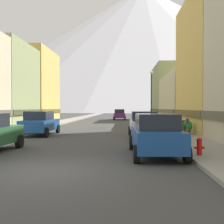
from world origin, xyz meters
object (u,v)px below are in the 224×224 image
object	(u,v)px
car_right_0	(156,135)
pedestrian_0	(44,119)
fire_hydrant_near	(199,146)
streetlamp_right	(151,90)
parking_meter_near	(187,127)
car_right_1	(144,124)
trash_bin_right	(180,127)
potted_plant_0	(175,123)
potted_plant_2	(187,127)
car_left_1	(40,123)
car_driving_0	(120,114)
potted_plant_1	(184,125)

from	to	relation	value
car_right_0	pedestrian_0	bearing A→B (deg)	119.74
fire_hydrant_near	streetlamp_right	distance (m)	19.11
car_right_0	parking_meter_near	xyz separation A→B (m)	(1.95, 2.77, 0.11)
car_right_1	trash_bin_right	xyz separation A→B (m)	(2.55, 0.62, -0.26)
car_right_1	potted_plant_0	size ratio (longest dim) A/B	4.95
streetlamp_right	potted_plant_2	bearing A→B (deg)	-80.49
car_left_1	car_driving_0	world-z (taller)	same
car_driving_0	fire_hydrant_near	xyz separation A→B (m)	(3.85, -35.38, -0.37)
parking_meter_near	streetlamp_right	size ratio (longest dim) A/B	0.23
car_left_1	car_right_0	world-z (taller)	same
pedestrian_0	car_driving_0	bearing A→B (deg)	65.37
parking_meter_near	car_driving_0	bearing A→B (deg)	97.40
car_right_1	streetlamp_right	distance (m)	11.51
car_driving_0	potted_plant_1	distance (m)	25.83
car_driving_0	car_right_0	bearing A→B (deg)	-86.37
car_driving_0	potted_plant_2	world-z (taller)	car_driving_0
fire_hydrant_near	trash_bin_right	distance (m)	8.49
trash_bin_right	streetlamp_right	size ratio (longest dim) A/B	0.17
car_left_1	fire_hydrant_near	bearing A→B (deg)	-44.38
potted_plant_1	potted_plant_2	world-z (taller)	potted_plant_1
car_left_1	pedestrian_0	xyz separation A→B (m)	(-2.45, 9.20, -0.05)
potted_plant_0	trash_bin_right	bearing A→B (deg)	-96.86
fire_hydrant_near	parking_meter_near	xyz separation A→B (m)	(0.30, 3.43, 0.49)
car_right_0	potted_plant_0	bearing A→B (deg)	76.36
car_driving_0	pedestrian_0	world-z (taller)	car_driving_0
parking_meter_near	potted_plant_1	size ratio (longest dim) A/B	1.40
streetlamp_right	parking_meter_near	bearing A→B (deg)	-88.51
potted_plant_1	car_left_1	bearing A→B (deg)	-174.32
trash_bin_right	pedestrian_0	size ratio (longest dim) A/B	0.64
potted_plant_0	pedestrian_0	bearing A→B (deg)	161.58
trash_bin_right	car_right_1	bearing A→B (deg)	-166.25
potted_plant_0	potted_plant_2	bearing A→B (deg)	-90.00
potted_plant_1	pedestrian_0	size ratio (longest dim) A/B	0.62
car_driving_0	parking_meter_near	size ratio (longest dim) A/B	3.31
car_right_0	parking_meter_near	world-z (taller)	car_right_0
car_left_1	car_right_1	size ratio (longest dim) A/B	1.00
fire_hydrant_near	parking_meter_near	size ratio (longest dim) A/B	0.53
car_left_1	car_right_0	xyz separation A→B (m)	(7.60, -8.39, 0.00)
trash_bin_right	potted_plant_0	world-z (taller)	trash_bin_right
potted_plant_2	car_driving_0	bearing A→B (deg)	101.54
parking_meter_near	potted_plant_1	world-z (taller)	parking_meter_near
car_driving_0	streetlamp_right	size ratio (longest dim) A/B	0.75
fire_hydrant_near	potted_plant_1	world-z (taller)	potted_plant_1
parking_meter_near	trash_bin_right	distance (m)	5.05
car_driving_0	car_left_1	bearing A→B (deg)	-101.59
car_left_1	fire_hydrant_near	world-z (taller)	car_left_1
car_left_1	potted_plant_0	world-z (taller)	car_left_1
fire_hydrant_near	parking_meter_near	distance (m)	3.48
car_right_0	potted_plant_1	size ratio (longest dim) A/B	4.70
trash_bin_right	potted_plant_0	xyz separation A→B (m)	(0.65, 5.40, -0.03)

